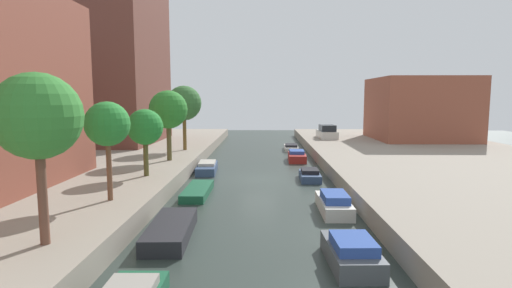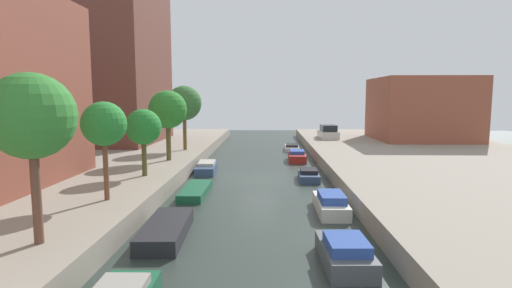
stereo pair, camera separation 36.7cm
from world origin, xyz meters
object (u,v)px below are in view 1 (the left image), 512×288
object	(u,v)px
low_block_right	(419,109)
moored_boat_right_5	(291,147)
moored_boat_right_4	(297,157)
moored_boat_left_3	(207,168)
street_tree_3	(168,110)
moored_boat_right_2	(334,204)
street_tree_0	(38,117)
street_tree_4	(184,103)
moored_boat_left_2	(198,191)
moored_boat_left_1	(171,230)
moored_boat_right_3	(310,175)
apartment_tower_far	(107,44)
street_tree_2	(145,128)
moored_boat_right_1	(352,253)
street_tree_1	(107,125)
parked_car	(327,133)

from	to	relation	value
low_block_right	moored_boat_right_5	world-z (taller)	low_block_right
moored_boat_right_4	moored_boat_left_3	bearing A→B (deg)	-143.47
street_tree_3	moored_boat_right_5	world-z (taller)	street_tree_3
moored_boat_right_2	street_tree_0	bearing A→B (deg)	-145.89
street_tree_3	street_tree_4	distance (m)	6.07
moored_boat_left_2	moored_boat_left_1	bearing A→B (deg)	-89.36
moored_boat_left_1	moored_boat_right_3	xyz separation A→B (m)	(7.07, 11.70, 0.01)
moored_boat_right_2	apartment_tower_far	bearing A→B (deg)	131.09
street_tree_0	moored_boat_left_3	bearing A→B (deg)	81.23
moored_boat_left_3	moored_boat_left_2	bearing A→B (deg)	-86.48
street_tree_2	moored_boat_right_2	xyz separation A→B (m)	(10.66, -4.17, -3.50)
low_block_right	moored_boat_right_1	bearing A→B (deg)	-114.30
moored_boat_right_1	moored_boat_right_3	distance (m)	14.31
street_tree_1	moored_boat_right_5	bearing A→B (deg)	68.19
moored_boat_left_3	moored_boat_left_1	bearing A→B (deg)	-87.92
street_tree_4	moored_boat_left_3	xyz separation A→B (m)	(2.77, -5.54, -4.85)
low_block_right	street_tree_1	size ratio (longest dim) A/B	2.24
moored_boat_right_3	parked_car	bearing A→B (deg)	77.62
low_block_right	moored_boat_right_4	world-z (taller)	low_block_right
parked_car	moored_boat_right_5	size ratio (longest dim) A/B	1.07
moored_boat_right_1	moored_boat_left_2	bearing A→B (deg)	124.93
low_block_right	street_tree_2	size ratio (longest dim) A/B	2.53
street_tree_4	parked_car	xyz separation A→B (m)	(14.56, 10.74, -3.55)
low_block_right	moored_boat_left_1	world-z (taller)	low_block_right
moored_boat_right_2	moored_boat_right_3	world-z (taller)	moored_boat_right_2
low_block_right	street_tree_3	bearing A→B (deg)	-147.40
street_tree_2	moored_boat_left_1	world-z (taller)	street_tree_2
moored_boat_left_3	moored_boat_right_4	world-z (taller)	moored_boat_right_4
low_block_right	parked_car	distance (m)	10.66
street_tree_2	moored_boat_right_1	bearing A→B (deg)	-46.23
apartment_tower_far	street_tree_0	world-z (taller)	apartment_tower_far
street_tree_0	moored_boat_right_4	world-z (taller)	street_tree_0
street_tree_0	moored_boat_right_1	distance (m)	11.20
apartment_tower_far	moored_boat_right_5	bearing A→B (deg)	3.02
street_tree_2	moored_boat_right_5	world-z (taller)	street_tree_2
street_tree_0	parked_car	xyz separation A→B (m)	(14.56, 34.24, -3.48)
moored_boat_left_1	moored_boat_right_1	distance (m)	7.32
street_tree_3	street_tree_0	bearing A→B (deg)	-90.00
street_tree_1	moored_boat_right_1	size ratio (longest dim) A/B	1.37
street_tree_1	street_tree_4	distance (m)	17.91
moored_boat_right_4	moored_boat_left_2	bearing A→B (deg)	-118.62
low_block_right	moored_boat_right_3	xyz separation A→B (m)	(-14.44, -18.19, -4.13)
street_tree_0	street_tree_4	size ratio (longest dim) A/B	0.96
moored_boat_left_1	moored_boat_right_3	bearing A→B (deg)	58.88
street_tree_4	moored_boat_left_1	distance (m)	20.93
street_tree_1	street_tree_2	bearing A→B (deg)	90.00
moored_boat_left_3	low_block_right	bearing A→B (deg)	34.85
apartment_tower_far	moored_boat_right_3	distance (m)	26.90
moored_boat_left_3	moored_boat_right_4	xyz separation A→B (m)	(7.39, 5.47, 0.07)
moored_boat_right_2	moored_boat_right_3	distance (m)	7.91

